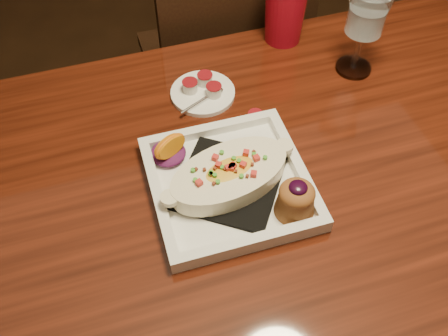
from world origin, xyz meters
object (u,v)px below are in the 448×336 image
object	(u,v)px
chair_far	(225,64)
goblet	(367,17)
table	(323,206)
plate	(235,180)
red_tumbler	(285,8)
saucer	(203,91)

from	to	relation	value
chair_far	goblet	size ratio (longest dim) A/B	4.87
table	plate	distance (m)	0.22
plate	goblet	distance (m)	0.43
chair_far	red_tumbler	bearing A→B (deg)	105.83
goblet	red_tumbler	size ratio (longest dim) A/B	1.21
chair_far	red_tumbler	distance (m)	0.40
goblet	chair_far	bearing A→B (deg)	114.38
table	chair_far	distance (m)	0.65
table	chair_far	xyz separation A→B (m)	(-0.00, 0.63, -0.15)
plate	red_tumbler	world-z (taller)	red_tumbler
table	chair_far	size ratio (longest dim) A/B	1.61
table	goblet	bearing A→B (deg)	55.90
goblet	saucer	bearing A→B (deg)	176.35
plate	red_tumbler	xyz separation A→B (m)	(0.24, 0.38, 0.05)
chair_far	goblet	world-z (taller)	goblet
goblet	saucer	distance (m)	0.36
table	saucer	world-z (taller)	saucer
plate	table	bearing A→B (deg)	-6.86
plate	goblet	bearing A→B (deg)	34.27
plate	goblet	xyz separation A→B (m)	(0.35, 0.23, 0.11)
goblet	saucer	size ratio (longest dim) A/B	1.44
red_tumbler	chair_far	bearing A→B (deg)	105.83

